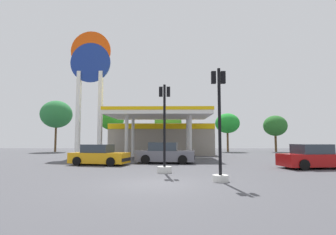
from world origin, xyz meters
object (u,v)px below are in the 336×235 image
(car_1, at_px, (99,156))
(traffic_signal_1, at_px, (164,145))
(traffic_signal_0, at_px, (220,138))
(tree_1, at_px, (112,120))
(car_2, at_px, (165,154))
(tree_0, at_px, (56,114))
(car_0, at_px, (314,157))
(tree_2, at_px, (168,122))
(tree_4, at_px, (275,126))
(station_pole_sign, at_px, (90,75))
(tree_3, at_px, (227,123))

(car_1, height_order, traffic_signal_1, traffic_signal_1)
(traffic_signal_0, bearing_deg, tree_1, 112.94)
(car_2, relative_size, tree_0, 0.61)
(car_0, height_order, tree_2, tree_2)
(tree_1, relative_size, tree_4, 1.14)
(traffic_signal_0, distance_m, tree_0, 34.65)
(station_pole_sign, relative_size, tree_0, 1.77)
(car_0, bearing_deg, tree_1, 131.25)
(tree_2, relative_size, tree_4, 1.14)
(station_pole_sign, bearing_deg, tree_1, 89.16)
(tree_2, bearing_deg, traffic_signal_0, -84.01)
(traffic_signal_0, bearing_deg, station_pole_sign, 124.46)
(car_1, bearing_deg, tree_2, 76.67)
(car_1, distance_m, car_2, 5.08)
(traffic_signal_1, bearing_deg, tree_4, 57.76)
(car_0, height_order, traffic_signal_0, traffic_signal_0)
(car_2, xyz_separation_m, tree_3, (8.95, 19.49, 3.58))
(station_pole_sign, bearing_deg, tree_3, 35.32)
(car_2, relative_size, traffic_signal_0, 0.93)
(tree_0, relative_size, tree_2, 1.24)
(car_0, distance_m, tree_4, 23.91)
(tree_0, relative_size, tree_1, 1.25)
(car_1, bearing_deg, traffic_signal_0, -44.99)
(car_0, distance_m, traffic_signal_0, 9.01)
(car_1, relative_size, tree_1, 0.72)
(car_1, bearing_deg, car_2, 18.26)
(car_2, bearing_deg, car_1, -161.74)
(traffic_signal_0, relative_size, tree_4, 0.94)
(traffic_signal_0, xyz_separation_m, tree_4, (13.33, 28.34, 1.99))
(car_1, bearing_deg, car_0, -8.12)
(tree_2, xyz_separation_m, tree_4, (16.21, 0.92, -0.54))
(car_2, relative_size, tree_1, 0.76)
(car_0, xyz_separation_m, tree_1, (-18.09, 20.63, 3.99))
(tree_1, relative_size, tree_3, 1.07)
(car_0, relative_size, traffic_signal_1, 0.91)
(tree_0, bearing_deg, tree_2, -2.05)
(traffic_signal_0, relative_size, traffic_signal_1, 1.02)
(station_pole_sign, distance_m, car_2, 13.76)
(tree_0, bearing_deg, station_pole_sign, -53.01)
(car_2, relative_size, tree_2, 0.76)
(station_pole_sign, distance_m, car_0, 22.74)
(tree_3, bearing_deg, car_2, -114.66)
(car_2, bearing_deg, tree_2, 90.39)
(car_0, xyz_separation_m, tree_4, (6.30, 22.84, 3.21))
(car_1, height_order, traffic_signal_0, traffic_signal_0)
(car_1, xyz_separation_m, traffic_signal_0, (7.58, -7.58, 1.25))
(car_2, bearing_deg, station_pole_sign, 139.74)
(tree_3, distance_m, tree_4, 7.16)
(traffic_signal_1, relative_size, tree_3, 0.86)
(car_0, bearing_deg, tree_4, 74.58)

